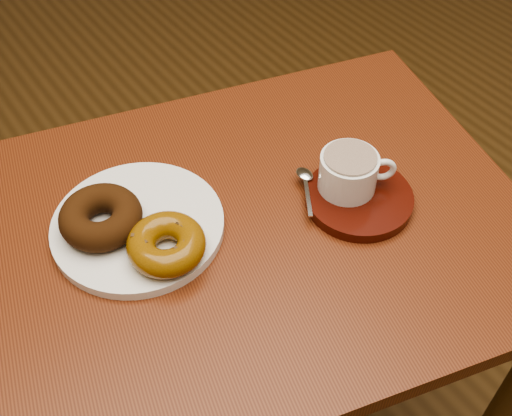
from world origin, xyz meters
TOP-DOWN VIEW (x-y plane):
  - cafe_table at (-0.15, 0.27)m, footprint 0.93×0.78m
  - donut_plate at (-0.27, 0.34)m, footprint 0.27×0.27m
  - donut_cinnamon at (-0.32, 0.36)m, footprint 0.16×0.16m
  - donut_caramel at (-0.27, 0.27)m, footprint 0.12×0.12m
  - saucer at (0.01, 0.21)m, footprint 0.18×0.18m
  - coffee_cup at (0.01, 0.23)m, footprint 0.10×0.08m
  - teaspoon at (-0.04, 0.27)m, footprint 0.06×0.09m

SIDE VIEW (x-z plane):
  - cafe_table at x=-0.15m, z-range 0.26..1.01m
  - donut_plate at x=-0.27m, z-range 0.75..0.77m
  - saucer at x=0.01m, z-range 0.75..0.77m
  - teaspoon at x=-0.04m, z-range 0.77..0.78m
  - donut_caramel at x=-0.27m, z-range 0.77..0.81m
  - donut_cinnamon at x=-0.32m, z-range 0.77..0.81m
  - coffee_cup at x=0.01m, z-range 0.77..0.83m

